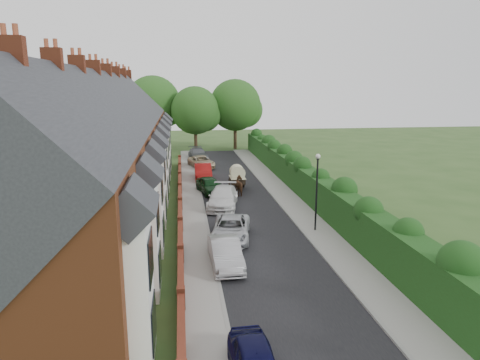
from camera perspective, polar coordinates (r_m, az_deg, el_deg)
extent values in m
plane|color=#2D4C1E|center=(24.21, 5.10, -10.35)|extent=(140.00, 140.00, 0.00)
cube|color=black|center=(34.35, 0.16, -3.32)|extent=(6.00, 58.00, 0.02)
cube|color=gray|center=(35.13, 6.81, -2.97)|extent=(2.20, 58.00, 0.12)
cube|color=gray|center=(34.03, -6.28, -3.47)|extent=(1.70, 58.00, 0.12)
cube|color=gray|center=(34.88, 5.14, -3.03)|extent=(0.18, 58.00, 0.13)
cube|color=gray|center=(34.05, -4.93, -3.42)|extent=(0.18, 58.00, 0.13)
cube|color=#1B3B13|center=(35.33, 9.68, -0.98)|extent=(1.50, 58.00, 2.50)
cube|color=brown|center=(32.82, -18.04, 1.12)|extent=(8.00, 40.00, 6.50)
cube|color=#25262C|center=(32.37, -18.43, 6.77)|extent=(8.00, 40.20, 8.00)
cube|color=white|center=(15.28, -13.07, -14.20)|extent=(0.70, 2.40, 5.20)
cube|color=black|center=(15.82, -11.44, -18.08)|extent=(0.06, 1.80, 1.60)
cube|color=black|center=(14.76, -11.85, -10.02)|extent=(0.06, 1.80, 1.60)
cube|color=#25262C|center=(14.22, -14.26, -3.33)|extent=(1.70, 2.60, 1.70)
cube|color=#3F2D2D|center=(17.88, -13.26, -15.65)|extent=(0.08, 0.90, 2.10)
cube|color=white|center=(16.49, -13.83, -5.47)|extent=(0.12, 1.20, 1.60)
cube|color=white|center=(19.87, -11.85, -7.74)|extent=(0.70, 2.40, 5.20)
cube|color=black|center=(20.28, -10.63, -10.90)|extent=(0.06, 1.80, 1.60)
cube|color=black|center=(19.46, -10.92, -4.40)|extent=(0.06, 1.80, 1.60)
cube|color=#25262C|center=(19.06, -12.70, 0.75)|extent=(1.70, 2.60, 1.70)
cube|color=#3F2D2D|center=(22.40, -12.13, -9.63)|extent=(0.08, 0.90, 2.10)
cube|color=white|center=(21.28, -12.53, -1.34)|extent=(0.12, 1.20, 1.60)
cube|color=white|center=(24.61, -11.11, -3.73)|extent=(0.70, 2.40, 5.20)
cube|color=black|center=(24.95, -10.14, -6.36)|extent=(0.06, 1.80, 1.60)
cube|color=black|center=(24.29, -10.36, -0.99)|extent=(0.06, 1.80, 1.60)
cube|color=#25262C|center=(23.97, -11.77, 3.16)|extent=(1.70, 2.60, 1.70)
cube|color=#3F2D2D|center=(27.09, -11.41, -5.66)|extent=(0.08, 0.90, 2.10)
cube|color=white|center=(26.15, -11.71, 1.26)|extent=(0.12, 1.20, 1.60)
cube|color=white|center=(29.44, -10.62, -1.03)|extent=(0.70, 2.40, 5.20)
cube|color=black|center=(29.73, -9.82, -3.26)|extent=(0.06, 1.80, 1.60)
cube|color=black|center=(29.17, -9.99, 1.29)|extent=(0.06, 1.80, 1.60)
cube|color=#25262C|center=(28.91, -11.16, 4.75)|extent=(1.70, 2.60, 1.70)
cube|color=#3F2D2D|center=(31.87, -10.91, -2.88)|extent=(0.08, 0.90, 2.10)
cube|color=white|center=(31.07, -11.15, 3.04)|extent=(0.12, 1.20, 1.60)
cube|color=white|center=(34.32, -10.27, 0.91)|extent=(0.70, 2.40, 5.20)
cube|color=black|center=(34.57, -9.58, -1.02)|extent=(0.06, 1.80, 1.60)
cube|color=black|center=(34.09, -9.73, 2.91)|extent=(0.06, 1.80, 1.60)
cube|color=#25262C|center=(33.86, -10.72, 5.88)|extent=(1.70, 2.60, 1.70)
cube|color=#3F2D2D|center=(36.72, -10.54, -0.82)|extent=(0.08, 0.90, 2.10)
cube|color=white|center=(36.00, -10.74, 4.34)|extent=(0.12, 1.20, 1.60)
cube|color=white|center=(39.23, -10.01, 2.37)|extent=(0.70, 2.40, 5.20)
cube|color=black|center=(39.44, -9.40, 0.67)|extent=(0.06, 1.80, 1.60)
cube|color=black|center=(39.03, -9.53, 4.12)|extent=(0.06, 1.80, 1.60)
cube|color=#25262C|center=(38.83, -10.40, 6.72)|extent=(1.70, 2.60, 1.70)
cube|color=#3F2D2D|center=(41.59, -10.26, 0.76)|extent=(0.08, 0.90, 2.10)
cube|color=white|center=(40.95, -10.43, 5.32)|extent=(0.12, 1.20, 1.60)
cube|color=white|center=(44.16, -9.80, 3.50)|extent=(0.70, 2.40, 5.20)
cube|color=black|center=(44.35, -9.26, 1.98)|extent=(0.06, 1.80, 1.60)
cube|color=black|center=(43.98, -9.37, 5.06)|extent=(0.06, 1.80, 1.60)
cube|color=#25262C|center=(43.81, -10.14, 7.37)|extent=(1.70, 2.60, 1.70)
cube|color=#3F2D2D|center=(46.50, -10.04, 2.00)|extent=(0.08, 0.90, 2.10)
cube|color=white|center=(45.92, -10.19, 6.09)|extent=(0.12, 1.20, 1.60)
cube|color=white|center=(49.11, -9.63, 4.40)|extent=(0.70, 2.40, 5.20)
cube|color=black|center=(49.28, -9.15, 3.03)|extent=(0.06, 1.80, 1.60)
cube|color=black|center=(48.94, -9.25, 5.80)|extent=(0.06, 1.80, 1.60)
cube|color=#25262C|center=(48.79, -9.94, 7.88)|extent=(1.70, 2.60, 1.70)
cube|color=#3F2D2D|center=(51.42, -9.86, 3.01)|extent=(0.08, 0.90, 2.10)
cube|color=white|center=(50.89, -9.99, 6.71)|extent=(0.12, 1.20, 1.60)
cube|color=brown|center=(17.72, -28.06, 14.05)|extent=(0.90, 0.50, 1.60)
cylinder|color=brown|center=(17.86, -29.01, 17.00)|extent=(0.20, 0.20, 0.50)
cylinder|color=brown|center=(17.73, -27.75, 17.17)|extent=(0.20, 0.20, 0.50)
cube|color=brown|center=(22.50, -23.69, 13.83)|extent=(0.90, 0.50, 1.60)
cylinder|color=brown|center=(22.61, -24.42, 16.17)|extent=(0.20, 0.20, 0.50)
cylinder|color=brown|center=(22.51, -23.40, 16.28)|extent=(0.20, 0.20, 0.50)
cube|color=brown|center=(27.35, -20.87, 13.64)|extent=(0.90, 0.50, 1.60)
cylinder|color=brown|center=(27.45, -21.45, 15.58)|extent=(0.20, 0.20, 0.50)
cylinder|color=brown|center=(27.36, -20.61, 15.66)|extent=(0.20, 0.20, 0.50)
cube|color=brown|center=(32.25, -18.91, 13.49)|extent=(0.90, 0.50, 1.60)
cylinder|color=brown|center=(32.33, -19.39, 15.14)|extent=(0.20, 0.20, 0.50)
cylinder|color=brown|center=(32.26, -18.67, 15.20)|extent=(0.20, 0.20, 0.50)
cube|color=brown|center=(37.18, -17.46, 13.37)|extent=(0.90, 0.50, 1.60)
cylinder|color=brown|center=(37.25, -17.87, 14.81)|extent=(0.20, 0.20, 0.50)
cylinder|color=brown|center=(37.19, -17.25, 14.85)|extent=(0.20, 0.20, 0.50)
cube|color=brown|center=(42.13, -16.36, 13.27)|extent=(0.90, 0.50, 1.60)
cylinder|color=brown|center=(42.19, -16.72, 14.54)|extent=(0.20, 0.20, 0.50)
cylinder|color=brown|center=(42.13, -16.16, 14.58)|extent=(0.20, 0.20, 0.50)
cube|color=brown|center=(47.08, -15.49, 13.19)|extent=(0.90, 0.50, 1.60)
cylinder|color=brown|center=(47.14, -15.80, 14.33)|extent=(0.20, 0.20, 0.50)
cylinder|color=brown|center=(47.09, -15.31, 14.36)|extent=(0.20, 0.20, 0.50)
cube|color=brown|center=(52.05, -14.78, 13.13)|extent=(0.90, 0.50, 1.60)
cylinder|color=brown|center=(52.09, -15.07, 14.16)|extent=(0.20, 0.20, 0.50)
cylinder|color=brown|center=(52.05, -14.62, 14.18)|extent=(0.20, 0.20, 0.50)
cube|color=brown|center=(16.79, -7.80, -19.78)|extent=(0.30, 4.70, 0.90)
cube|color=brown|center=(21.19, -7.88, -12.56)|extent=(0.30, 4.70, 0.90)
cube|color=brown|center=(25.81, -7.93, -7.87)|extent=(0.30, 4.70, 0.90)
cube|color=brown|center=(30.55, -7.97, -4.62)|extent=(0.30, 4.70, 0.90)
cube|color=brown|center=(35.36, -7.99, -2.25)|extent=(0.30, 4.70, 0.90)
cube|color=brown|center=(40.22, -8.01, -0.44)|extent=(0.30, 4.70, 0.90)
cube|color=brown|center=(45.11, -8.03, 0.97)|extent=(0.30, 4.70, 0.90)
cube|color=brown|center=(50.02, -8.04, 2.10)|extent=(0.30, 4.70, 0.90)
cube|color=brown|center=(18.91, -7.86, -15.48)|extent=(0.35, 0.35, 1.10)
cube|color=brown|center=(23.44, -7.92, -9.76)|extent=(0.35, 0.35, 1.10)
cube|color=brown|center=(28.14, -7.96, -5.91)|extent=(0.35, 0.35, 1.10)
cube|color=brown|center=(32.92, -7.99, -3.18)|extent=(0.35, 0.35, 1.10)
cube|color=brown|center=(37.76, -8.01, -1.14)|extent=(0.35, 0.35, 1.10)
cube|color=brown|center=(42.64, -8.02, 0.43)|extent=(0.35, 0.35, 1.10)
cube|color=brown|center=(47.54, -8.04, 1.68)|extent=(0.35, 0.35, 1.10)
cube|color=brown|center=(52.46, -8.05, 2.70)|extent=(0.35, 0.35, 1.10)
cylinder|color=black|center=(27.99, 10.15, -2.14)|extent=(0.12, 0.12, 4.80)
cylinder|color=black|center=(27.48, 10.35, 2.81)|extent=(0.20, 0.20, 0.10)
sphere|color=silver|center=(27.45, 10.36, 3.12)|extent=(0.32, 0.32, 0.32)
cylinder|color=#332316|center=(62.15, -5.94, 5.98)|extent=(0.50, 0.50, 4.75)
sphere|color=#264F1A|center=(61.85, -6.01, 9.21)|extent=(6.80, 6.80, 6.80)
sphere|color=#264F1A|center=(62.25, -4.74, 8.65)|extent=(4.76, 4.76, 4.76)
cylinder|color=#332316|center=(64.59, -0.65, 6.51)|extent=(0.50, 0.50, 5.25)
sphere|color=#264F1A|center=(64.30, -0.66, 9.96)|extent=(7.60, 7.60, 7.60)
sphere|color=#264F1A|center=(64.84, 0.66, 9.33)|extent=(5.32, 5.32, 5.32)
cylinder|color=#332316|center=(65.16, -11.36, 6.43)|extent=(0.50, 0.50, 5.50)
sphere|color=#264F1A|center=(64.87, -11.51, 10.01)|extent=(8.00, 8.00, 8.00)
sphere|color=#264F1A|center=(65.13, -10.04, 9.40)|extent=(5.60, 5.60, 5.60)
imported|color=#A1A0A5|center=(22.93, -1.96, -9.71)|extent=(1.65, 4.40, 1.44)
imported|color=#B5B7BD|center=(26.72, -1.20, -6.50)|extent=(3.11, 5.23, 1.36)
imported|color=silver|center=(33.59, -2.30, -2.34)|extent=(3.14, 5.67, 1.56)
imported|color=black|center=(37.93, -4.06, -0.71)|extent=(2.63, 4.53, 1.45)
imported|color=maroon|center=(43.69, -4.95, 1.12)|extent=(1.73, 4.80, 1.57)
imported|color=#C9B391|center=(49.93, -5.18, 2.42)|extent=(3.35, 5.27, 1.35)
imported|color=#575A5F|center=(55.43, -5.63, 3.48)|extent=(2.64, 5.28, 1.47)
imported|color=#442A19|center=(37.29, 0.06, -0.77)|extent=(1.19, 2.05, 1.63)
cube|color=black|center=(39.27, -0.36, 0.00)|extent=(1.23, 2.05, 0.51)
cylinder|color=beige|center=(39.12, -0.36, 1.03)|extent=(1.34, 1.28, 1.34)
cube|color=beige|center=(39.22, -0.36, 0.37)|extent=(1.36, 2.11, 0.04)
cylinder|color=black|center=(39.88, -1.43, -0.42)|extent=(0.08, 0.92, 0.92)
cylinder|color=black|center=(40.05, 0.47, -0.36)|extent=(0.08, 0.92, 0.92)
cylinder|color=black|center=(38.12, -0.67, -0.31)|extent=(0.06, 1.85, 0.06)
cylinder|color=black|center=(38.22, 0.40, -0.27)|extent=(0.06, 1.85, 0.06)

